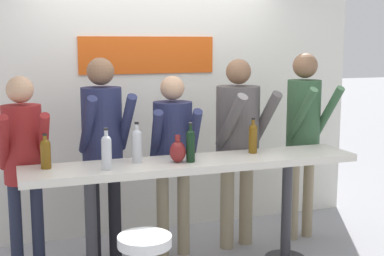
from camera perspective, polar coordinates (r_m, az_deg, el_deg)
back_wall at (r=5.41m, az=-3.96°, el=2.81°), size 4.35×0.12×2.63m
tasting_table at (r=4.36m, az=0.33°, el=-5.36°), size 2.75×0.50×0.97m
person_far_left at (r=4.49m, az=-17.56°, el=-2.56°), size 0.39×0.51×1.65m
person_left at (r=4.63m, az=-9.52°, el=-0.89°), size 0.45×0.57×1.79m
person_center_left at (r=4.71m, az=-2.05°, el=-1.94°), size 0.46×0.56×1.63m
person_center at (r=4.93m, az=4.96°, el=-0.53°), size 0.55×0.64×1.77m
person_center_right at (r=5.22m, az=11.85°, el=0.48°), size 0.42×0.56×1.81m
wine_bottle_0 at (r=4.23m, az=-5.89°, el=-1.72°), size 0.08×0.08×0.32m
wine_bottle_1 at (r=4.02m, az=-9.11°, el=-2.41°), size 0.08×0.08×0.32m
wine_bottle_2 at (r=4.23m, az=-0.15°, el=-1.74°), size 0.07×0.07×0.32m
wine_bottle_3 at (r=4.16m, az=-15.36°, el=-2.51°), size 0.08×0.08×0.27m
wine_bottle_4 at (r=4.60m, az=6.52°, el=-0.95°), size 0.07×0.07×0.31m
decorative_vase at (r=4.23m, az=-1.53°, el=-2.50°), size 0.13×0.13×0.22m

